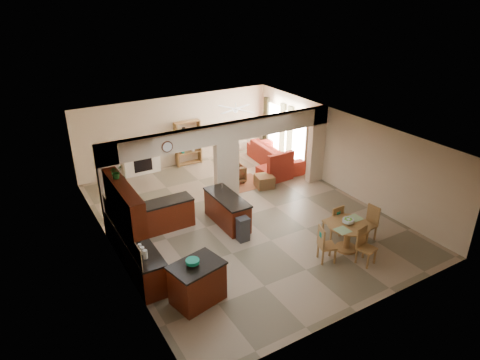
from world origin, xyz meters
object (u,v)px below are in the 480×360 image
dining_table (348,233)px  sofa (275,155)px  kitchen_island (197,283)px  armchair (234,174)px

dining_table → sofa: 6.26m
sofa → kitchen_island: bearing=138.6°
kitchen_island → armchair: 6.56m
sofa → armchair: bearing=110.3°
kitchen_island → armchair: bearing=40.2°
kitchen_island → dining_table: size_ratio=1.12×
kitchen_island → dining_table: kitchen_island is taller
dining_table → sofa: size_ratio=0.41×
armchair → kitchen_island: bearing=56.8°
sofa → armchair: 2.32m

